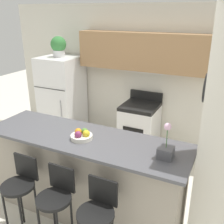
% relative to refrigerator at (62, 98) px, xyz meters
% --- Properties ---
extents(ground_plane, '(14.00, 14.00, 0.00)m').
position_rel_refrigerator_xyz_m(ground_plane, '(1.56, -1.70, -0.81)').
color(ground_plane, beige).
extents(wall_back, '(5.60, 0.38, 2.55)m').
position_rel_refrigerator_xyz_m(wall_back, '(1.66, 0.34, 0.67)').
color(wall_back, silver).
rests_on(wall_back, ground_plane).
extents(pillar_right, '(0.38, 0.32, 2.55)m').
position_rel_refrigerator_xyz_m(pillar_right, '(2.98, -1.56, 0.47)').
color(pillar_right, silver).
rests_on(pillar_right, ground_plane).
extents(counter_bar, '(2.45, 0.76, 1.07)m').
position_rel_refrigerator_xyz_m(counter_bar, '(1.56, -1.70, -0.27)').
color(counter_bar, gray).
rests_on(counter_bar, ground_plane).
extents(refrigerator, '(0.72, 0.74, 1.62)m').
position_rel_refrigerator_xyz_m(refrigerator, '(0.00, 0.00, 0.00)').
color(refrigerator, white).
rests_on(refrigerator, ground_plane).
extents(stove_range, '(0.60, 0.64, 1.07)m').
position_rel_refrigerator_xyz_m(stove_range, '(1.61, 0.06, -0.35)').
color(stove_range, white).
rests_on(stove_range, ground_plane).
extents(bar_stool_left, '(0.36, 0.36, 0.94)m').
position_rel_refrigerator_xyz_m(bar_stool_left, '(1.08, -2.28, -0.18)').
color(bar_stool_left, black).
rests_on(bar_stool_left, ground_plane).
extents(bar_stool_mid, '(0.36, 0.36, 0.94)m').
position_rel_refrigerator_xyz_m(bar_stool_mid, '(1.56, -2.28, -0.18)').
color(bar_stool_mid, black).
rests_on(bar_stool_mid, ground_plane).
extents(bar_stool_right, '(0.36, 0.36, 0.94)m').
position_rel_refrigerator_xyz_m(bar_stool_right, '(2.04, -2.28, -0.18)').
color(bar_stool_right, black).
rests_on(bar_stool_right, ground_plane).
extents(potted_plant_on_fridge, '(0.29, 0.29, 0.37)m').
position_rel_refrigerator_xyz_m(potted_plant_on_fridge, '(-0.00, 0.00, 1.01)').
color(potted_plant_on_fridge, silver).
rests_on(potted_plant_on_fridge, refrigerator).
extents(orchid_vase, '(0.15, 0.15, 0.37)m').
position_rel_refrigerator_xyz_m(orchid_vase, '(2.52, -1.74, 0.35)').
color(orchid_vase, '#4C4C51').
rests_on(orchid_vase, counter_bar).
extents(fruit_bowl, '(0.25, 0.25, 0.12)m').
position_rel_refrigerator_xyz_m(fruit_bowl, '(1.56, -1.75, 0.30)').
color(fruit_bowl, silver).
rests_on(fruit_bowl, counter_bar).
extents(trash_bin, '(0.28, 0.28, 0.38)m').
position_rel_refrigerator_xyz_m(trash_bin, '(0.58, -0.26, -0.62)').
color(trash_bin, '#59595B').
rests_on(trash_bin, ground_plane).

